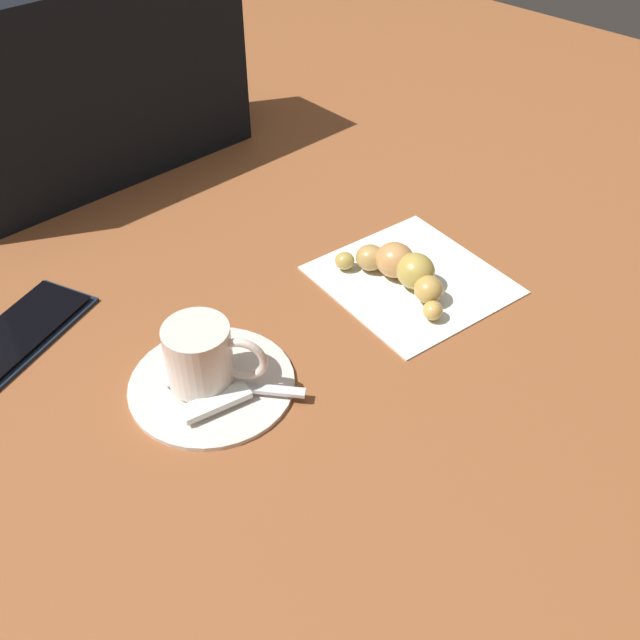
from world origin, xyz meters
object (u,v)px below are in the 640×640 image
(espresso_cup, at_px, (202,355))
(croissant, at_px, (402,269))
(saucer, at_px, (212,383))
(sugar_packet, at_px, (216,402))
(laptop_bag, at_px, (84,80))
(napkin, at_px, (412,279))
(teaspoon, at_px, (207,383))
(cell_phone, at_px, (20,332))

(espresso_cup, height_order, croissant, espresso_cup)
(saucer, bearing_deg, croissant, -7.59)
(sugar_packet, distance_m, croissant, 0.24)
(espresso_cup, relative_size, laptop_bag, 0.21)
(croissant, xyz_separation_m, laptop_bag, (-0.07, 0.42, 0.09))
(croissant, bearing_deg, espresso_cup, 171.81)
(saucer, xyz_separation_m, napkin, (0.23, -0.03, -0.00))
(saucer, bearing_deg, teaspoon, -152.79)
(saucer, xyz_separation_m, laptop_bag, (0.15, 0.39, 0.11))
(napkin, relative_size, laptop_bag, 0.46)
(laptop_bag, bearing_deg, sugar_packet, 72.03)
(napkin, relative_size, cell_phone, 1.08)
(espresso_cup, height_order, napkin, espresso_cup)
(cell_phone, relative_size, laptop_bag, 0.42)
(croissant, bearing_deg, sugar_packet, 179.05)
(napkin, bearing_deg, teaspoon, 172.83)
(sugar_packet, bearing_deg, teaspoon, 82.43)
(croissant, bearing_deg, teaspoon, 173.49)
(saucer, height_order, croissant, croissant)
(espresso_cup, distance_m, cell_phone, 0.19)
(teaspoon, xyz_separation_m, croissant, (0.23, -0.03, 0.01))
(teaspoon, height_order, sugar_packet, teaspoon)
(napkin, bearing_deg, croissant, 161.54)
(saucer, relative_size, teaspoon, 1.31)
(espresso_cup, bearing_deg, laptop_bag, 68.29)
(napkin, distance_m, cell_phone, 0.38)
(teaspoon, height_order, laptop_bag, laptop_bag)
(napkin, distance_m, laptop_bag, 0.44)
(teaspoon, distance_m, laptop_bag, 0.43)
(laptop_bag, bearing_deg, saucer, 72.77)
(saucer, height_order, teaspoon, teaspoon)
(teaspoon, distance_m, napkin, 0.24)
(teaspoon, bearing_deg, croissant, -6.51)
(sugar_packet, height_order, croissant, croissant)
(croissant, relative_size, laptop_bag, 0.37)
(sugar_packet, xyz_separation_m, croissant, (0.24, -0.00, 0.01))
(laptop_bag, bearing_deg, croissant, 103.76)
(teaspoon, bearing_deg, saucer, 27.21)
(saucer, bearing_deg, espresso_cup, 143.52)
(teaspoon, xyz_separation_m, sugar_packet, (-0.01, -0.02, 0.00))
(croissant, height_order, cell_phone, croissant)
(saucer, relative_size, cell_phone, 0.91)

